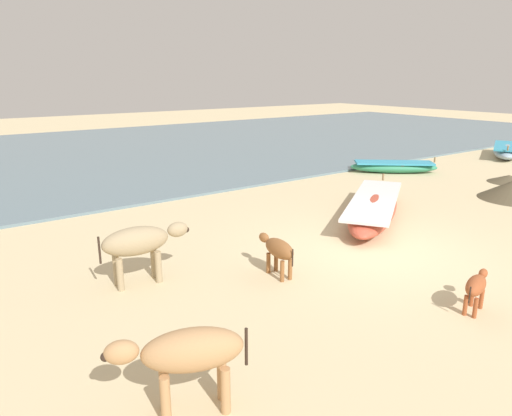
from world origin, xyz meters
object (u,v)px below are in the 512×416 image
cow_adult_dun (139,243)px  calf_near_rust (476,286)px  calf_far_brown (278,249)px  cow_second_adult_tan (188,354)px  fishing_boat_3 (374,207)px  fishing_boat_0 (507,151)px  fishing_boat_2 (394,167)px

cow_adult_dun → calf_near_rust: bearing=-40.6°
calf_far_brown → cow_second_adult_tan: 3.81m
calf_near_rust → cow_second_adult_tan: cow_second_adult_tan is taller
fishing_boat_3 → calf_near_rust: size_ratio=5.24×
fishing_boat_0 → fishing_boat_3: size_ratio=0.84×
cow_adult_dun → calf_far_brown: 2.48m
fishing_boat_2 → calf_far_brown: size_ratio=2.79×
cow_adult_dun → calf_near_rust: (3.82, -4.04, -0.33)m
fishing_boat_3 → cow_second_adult_tan: (-7.31, -3.65, 0.42)m
calf_near_rust → cow_second_adult_tan: (-4.69, 0.59, 0.29)m
fishing_boat_2 → fishing_boat_0: bearing=34.2°
fishing_boat_2 → cow_second_adult_tan: (-12.57, -7.16, 0.48)m
fishing_boat_0 → fishing_boat_3: (-12.38, -2.80, 0.00)m
fishing_boat_0 → cow_adult_dun: cow_adult_dun is taller
fishing_boat_2 → cow_second_adult_tan: bearing=-110.4°
fishing_boat_3 → calf_near_rust: (-2.62, -4.24, 0.13)m
cow_adult_dun → fishing_boat_0: bearing=15.1°
calf_far_brown → cow_second_adult_tan: cow_second_adult_tan is taller
calf_far_brown → fishing_boat_2: bearing=-58.5°
calf_far_brown → cow_second_adult_tan: size_ratio=0.74×
calf_near_rust → fishing_boat_3: bearing=42.1°
fishing_boat_2 → cow_adult_dun: cow_adult_dun is taller
cow_adult_dun → calf_far_brown: size_ratio=1.48×
fishing_boat_0 → fishing_boat_3: 12.69m
cow_second_adult_tan → fishing_boat_0: bearing=-139.4°
fishing_boat_2 → calf_far_brown: bearing=-112.9°
calf_near_rust → calf_far_brown: calf_far_brown is taller
fishing_boat_0 → cow_second_adult_tan: 20.72m
fishing_boat_2 → cow_adult_dun: bearing=-122.5°
fishing_boat_3 → cow_second_adult_tan: cow_second_adult_tan is taller
fishing_boat_0 → cow_adult_dun: 19.06m
fishing_boat_2 → calf_far_brown: (-9.53, -4.88, 0.28)m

